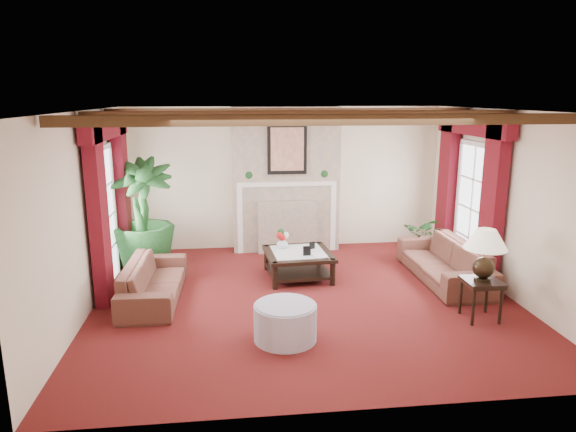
{
  "coord_description": "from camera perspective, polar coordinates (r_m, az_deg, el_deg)",
  "views": [
    {
      "loc": [
        -1.05,
        -6.94,
        2.9
      ],
      "look_at": [
        -0.21,
        0.4,
        1.16
      ],
      "focal_mm": 32.0,
      "sensor_mm": 36.0,
      "label": 1
    }
  ],
  "objects": [
    {
      "name": "floor",
      "position": [
        7.6,
        1.92,
        -9.18
      ],
      "size": [
        6.0,
        6.0,
        0.0
      ],
      "primitive_type": "plane",
      "color": "#45100C",
      "rests_on": "ground"
    },
    {
      "name": "ceiling",
      "position": [
        7.03,
        2.09,
        11.63
      ],
      "size": [
        6.0,
        6.0,
        0.0
      ],
      "primitive_type": "plane",
      "rotation": [
        3.14,
        0.0,
        0.0
      ],
      "color": "white",
      "rests_on": "floor"
    },
    {
      "name": "back_wall",
      "position": [
        9.87,
        -0.37,
        4.23
      ],
      "size": [
        6.0,
        0.02,
        2.7
      ],
      "primitive_type": "cube",
      "color": "beige",
      "rests_on": "ground"
    },
    {
      "name": "left_wall",
      "position": [
        7.38,
        -21.72,
        0.18
      ],
      "size": [
        0.02,
        5.5,
        2.7
      ],
      "primitive_type": "cube",
      "color": "beige",
      "rests_on": "ground"
    },
    {
      "name": "right_wall",
      "position": [
        8.19,
        23.25,
        1.26
      ],
      "size": [
        0.02,
        5.5,
        2.7
      ],
      "primitive_type": "cube",
      "color": "beige",
      "rests_on": "ground"
    },
    {
      "name": "ceiling_beams",
      "position": [
        7.03,
        2.08,
        11.14
      ],
      "size": [
        6.0,
        3.0,
        0.12
      ],
      "primitive_type": null,
      "color": "#362211",
      "rests_on": "ceiling"
    },
    {
      "name": "fireplace",
      "position": [
        9.55,
        -0.25,
        12.06
      ],
      "size": [
        2.0,
        0.52,
        2.7
      ],
      "primitive_type": null,
      "color": "tan",
      "rests_on": "ground"
    },
    {
      "name": "french_door_left",
      "position": [
        8.21,
        -20.21,
        7.07
      ],
      "size": [
        0.1,
        1.1,
        2.16
      ],
      "primitive_type": null,
      "color": "white",
      "rests_on": "ground"
    },
    {
      "name": "french_door_right",
      "position": [
        8.94,
        20.39,
        7.5
      ],
      "size": [
        0.1,
        1.1,
        2.16
      ],
      "primitive_type": null,
      "color": "white",
      "rests_on": "ground"
    },
    {
      "name": "curtains_left",
      "position": [
        8.15,
        -19.69,
        10.05
      ],
      "size": [
        0.2,
        2.4,
        2.55
      ],
      "primitive_type": null,
      "color": "#4C0A0E",
      "rests_on": "ground"
    },
    {
      "name": "curtains_right",
      "position": [
        8.86,
        19.96,
        10.22
      ],
      "size": [
        0.2,
        2.4,
        2.55
      ],
      "primitive_type": null,
      "color": "#4C0A0E",
      "rests_on": "ground"
    },
    {
      "name": "sofa_left",
      "position": [
        7.72,
        -14.74,
        -6.29
      ],
      "size": [
        1.95,
        0.66,
        0.75
      ],
      "primitive_type": "imported",
      "rotation": [
        0.0,
        0.0,
        1.54
      ],
      "color": "#380F16",
      "rests_on": "ground"
    },
    {
      "name": "sofa_right",
      "position": [
        8.59,
        17.01,
        -4.13
      ],
      "size": [
        2.15,
        0.66,
        0.84
      ],
      "primitive_type": "imported",
      "rotation": [
        0.0,
        0.0,
        -1.56
      ],
      "color": "#380F16",
      "rests_on": "ground"
    },
    {
      "name": "potted_palm",
      "position": [
        9.02,
        -15.76,
        -2.48
      ],
      "size": [
        1.48,
        2.13,
        1.06
      ],
      "primitive_type": "imported",
      "rotation": [
        0.0,
        0.0,
        0.11
      ],
      "color": "black",
      "rests_on": "ground"
    },
    {
      "name": "small_plant",
      "position": [
        9.63,
        14.94,
        -2.78
      ],
      "size": [
        1.52,
        1.52,
        0.63
      ],
      "primitive_type": "imported",
      "rotation": [
        0.0,
        0.0,
        -0.72
      ],
      "color": "black",
      "rests_on": "ground"
    },
    {
      "name": "coffee_table",
      "position": [
        8.38,
        1.14,
        -5.42
      ],
      "size": [
        1.11,
        1.11,
        0.43
      ],
      "primitive_type": null,
      "rotation": [
        0.0,
        0.0,
        0.07
      ],
      "color": "black",
      "rests_on": "ground"
    },
    {
      "name": "side_table",
      "position": [
        7.32,
        20.59,
        -8.67
      ],
      "size": [
        0.58,
        0.58,
        0.54
      ],
      "primitive_type": null,
      "rotation": [
        0.0,
        0.0,
        -0.29
      ],
      "color": "black",
      "rests_on": "ground"
    },
    {
      "name": "ottoman",
      "position": [
        6.33,
        -0.31,
        -11.73
      ],
      "size": [
        0.77,
        0.77,
        0.45
      ],
      "primitive_type": "cylinder",
      "color": "#A49AAF",
      "rests_on": "ground"
    },
    {
      "name": "table_lamp",
      "position": [
        7.12,
        21.0,
        -3.98
      ],
      "size": [
        0.56,
        0.56,
        0.71
      ],
      "primitive_type": null,
      "color": "black",
      "rests_on": "side_table"
    },
    {
      "name": "flower_vase",
      "position": [
        8.48,
        -0.65,
        -3.03
      ],
      "size": [
        0.22,
        0.23,
        0.19
      ],
      "primitive_type": "imported",
      "rotation": [
        0.0,
        0.0,
        -0.09
      ],
      "color": "silver",
      "rests_on": "coffee_table"
    },
    {
      "name": "book",
      "position": [
        8.04,
        2.81,
        -3.61
      ],
      "size": [
        0.21,
        0.09,
        0.28
      ],
      "primitive_type": "imported",
      "rotation": [
        0.0,
        0.0,
        0.16
      ],
      "color": "black",
      "rests_on": "coffee_table"
    },
    {
      "name": "photo_frame_a",
      "position": [
        8.09,
        2.11,
        -3.92
      ],
      "size": [
        0.12,
        0.02,
        0.16
      ],
      "primitive_type": null,
      "rotation": [
        0.0,
        0.0,
        0.02
      ],
      "color": "black",
      "rests_on": "coffee_table"
    },
    {
      "name": "photo_frame_b",
      "position": [
        8.45,
        2.68,
        -3.31
      ],
      "size": [
        0.1,
        0.06,
        0.13
      ],
      "primitive_type": null,
      "rotation": [
        0.0,
        0.0,
        0.41
      ],
      "color": "black",
      "rests_on": "coffee_table"
    }
  ]
}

